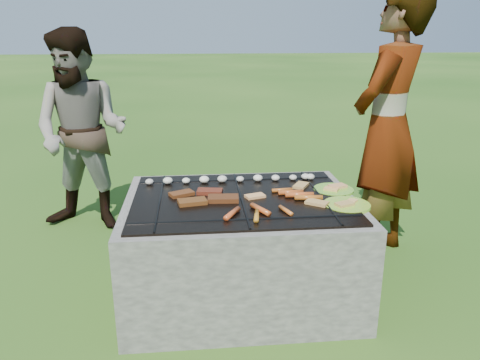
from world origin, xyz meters
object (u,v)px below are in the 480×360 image
Objects in this scene: plate_far at (334,189)px; plate_near at (347,205)px; fire_pit at (241,251)px; cook at (388,128)px; bystander at (82,132)px.

plate_near is (-0.00, -0.26, -0.00)m from plate_far.
fire_pit is 0.72× the size of cook.
cook reaches higher than plate_far.
plate_far is 0.64m from cook.
plate_near reaches higher than fire_pit.
cook is at bearing 24.00° from fire_pit.
cook is 1.17× the size of bystander.
fire_pit is at bearing -21.30° from cook.
fire_pit is at bearing -170.76° from plate_far.
plate_near is 0.82m from cook.
bystander is at bearing -63.24° from cook.
plate_near is 0.18× the size of cook.
cook reaches higher than plate_near.
plate_near is at bearing -23.05° from bystander.
fire_pit is at bearing -30.88° from bystander.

